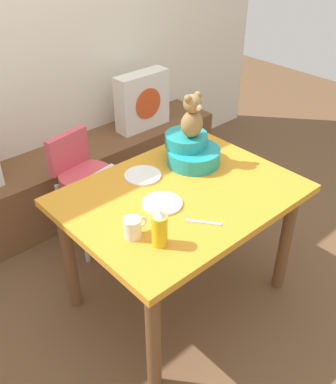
# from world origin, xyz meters

# --- Properties ---
(ground_plane) EXTENTS (8.00, 8.00, 0.00)m
(ground_plane) POSITION_xyz_m (0.00, 0.00, 0.00)
(ground_plane) COLOR brown
(back_wall) EXTENTS (4.40, 0.10, 2.60)m
(back_wall) POSITION_xyz_m (0.00, 1.47, 1.30)
(back_wall) COLOR silver
(back_wall) RESTS_ON ground_plane
(window_bench) EXTENTS (2.60, 0.44, 0.46)m
(window_bench) POSITION_xyz_m (0.00, 1.20, 0.23)
(window_bench) COLOR brown
(window_bench) RESTS_ON ground_plane
(pillow_floral_right) EXTENTS (0.44, 0.15, 0.44)m
(pillow_floral_right) POSITION_xyz_m (0.70, 1.18, 0.68)
(pillow_floral_right) COLOR white
(pillow_floral_right) RESTS_ON window_bench
(dining_table) EXTENTS (1.18, 0.89, 0.74)m
(dining_table) POSITION_xyz_m (0.00, 0.00, 0.63)
(dining_table) COLOR orange
(dining_table) RESTS_ON ground_plane
(highchair) EXTENTS (0.38, 0.49, 0.79)m
(highchair) POSITION_xyz_m (-0.11, 0.76, 0.52)
(highchair) COLOR #D84C59
(highchair) RESTS_ON ground_plane
(infant_seat_teal) EXTENTS (0.30, 0.33, 0.16)m
(infant_seat_teal) POSITION_xyz_m (0.25, 0.19, 0.81)
(infant_seat_teal) COLOR teal
(infant_seat_teal) RESTS_ON dining_table
(teddy_bear) EXTENTS (0.13, 0.12, 0.25)m
(teddy_bear) POSITION_xyz_m (0.25, 0.19, 1.02)
(teddy_bear) COLOR olive
(teddy_bear) RESTS_ON infant_seat_teal
(ketchup_bottle) EXTENTS (0.07, 0.07, 0.18)m
(ketchup_bottle) POSITION_xyz_m (-0.35, -0.23, 0.83)
(ketchup_bottle) COLOR gold
(ketchup_bottle) RESTS_ON dining_table
(coffee_mug) EXTENTS (0.12, 0.08, 0.09)m
(coffee_mug) POSITION_xyz_m (-0.40, -0.11, 0.79)
(coffee_mug) COLOR silver
(coffee_mug) RESTS_ON dining_table
(dinner_plate_near) EXTENTS (0.20, 0.20, 0.01)m
(dinner_plate_near) POSITION_xyz_m (-0.05, 0.25, 0.75)
(dinner_plate_near) COLOR white
(dinner_plate_near) RESTS_ON dining_table
(dinner_plate_far) EXTENTS (0.20, 0.20, 0.01)m
(dinner_plate_far) POSITION_xyz_m (-0.14, -0.02, 0.75)
(dinner_plate_far) COLOR white
(dinner_plate_far) RESTS_ON dining_table
(table_fork) EXTENTS (0.11, 0.15, 0.01)m
(table_fork) POSITION_xyz_m (-0.10, -0.25, 0.74)
(table_fork) COLOR silver
(table_fork) RESTS_ON dining_table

